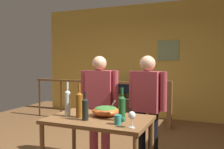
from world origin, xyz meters
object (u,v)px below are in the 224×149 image
Objects in this scene: tv_console at (126,108)px; person_standing_right at (147,103)px; wine_bottle_clear at (68,102)px; wine_bottle_green at (122,107)px; person_standing_left at (100,99)px; framed_picture at (168,51)px; wine_bottle_dark at (85,108)px; serving_table at (99,126)px; salad_bowl at (106,110)px; flat_screen_tv at (125,89)px; wine_bottle_amber at (79,104)px; mug_teal at (118,120)px; wine_glass at (132,116)px; stair_railing at (118,95)px.

tv_console is 2.83m from person_standing_right.
wine_bottle_green is at bearing 3.28° from wine_bottle_clear.
tv_console is at bearing -55.74° from person_standing_right.
tv_console is at bearing -88.30° from person_standing_left.
wine_bottle_dark is at bearing -93.86° from framed_picture.
serving_table is at bearing 10.07° from wine_bottle_clear.
framed_picture is 3.53m from salad_bowl.
person_standing_left reaches higher than wine_bottle_dark.
tv_console is 1.74× the size of flat_screen_tv.
wine_bottle_amber is (0.61, -3.32, 0.71)m from tv_console.
salad_bowl is 0.72m from person_standing_right.
mug_teal reaches higher than flat_screen_tv.
wine_glass is (0.30, -3.78, -0.76)m from framed_picture.
framed_picture reaches higher than tv_console.
stair_railing is 21.86× the size of wine_glass.
person_standing_left is (0.47, -2.46, 0.14)m from flat_screen_tv.
salad_bowl is at bearing 132.61° from mug_teal.
wine_bottle_clear reaches higher than wine_bottle_amber.
stair_railing is 31.03× the size of mug_teal.
framed_picture is 1.67m from stair_railing.
wine_bottle_amber reaches higher than flat_screen_tv.
flat_screen_tv is 0.46× the size of serving_table.
salad_bowl reaches higher than serving_table.
wine_bottle_clear is at bearing 170.62° from mug_teal.
tv_console is 2.57× the size of wine_bottle_green.
person_standing_right is (0.19, -2.79, -0.81)m from framed_picture.
tv_console is (-0.99, -0.29, -1.43)m from framed_picture.
serving_table is 0.86m from person_standing_left.
wine_bottle_dark is (0.28, -0.08, -0.03)m from wine_bottle_clear.
person_standing_right reaches higher than serving_table.
wine_bottle_amber is at bearing 1.48° from wine_bottle_clear.
wine_bottle_clear reaches higher than tv_console.
wine_bottle_clear is (0.46, -3.29, 0.23)m from flat_screen_tv.
salad_bowl is 1.02× the size of wine_bottle_dark.
wine_bottle_clear is (-0.15, -0.00, 0.01)m from wine_bottle_amber.
tv_console is 3.55m from wine_bottle_dark.
salad_bowl reaches higher than tv_console.
serving_table is (-0.16, -3.55, -0.97)m from framed_picture.
tv_console is at bearing 100.45° from wine_bottle_amber.
flat_screen_tv reaches higher than serving_table.
wine_glass is at bearing -69.83° from tv_console.
wine_bottle_clear is 0.83m from person_standing_left.
person_standing_right is at bearing 86.37° from mug_teal.
wine_bottle_green is (1.11, -3.25, 0.21)m from flat_screen_tv.
tv_console is 2.90× the size of salad_bowl.
flat_screen_tv is 0.34× the size of person_standing_right.
person_standing_right is (0.32, 0.65, 0.00)m from salad_bowl.
flat_screen_tv is at bearing 108.24° from mug_teal.
framed_picture reaches higher than wine_glass.
wine_bottle_amber is 1.23× the size of wine_bottle_dark.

